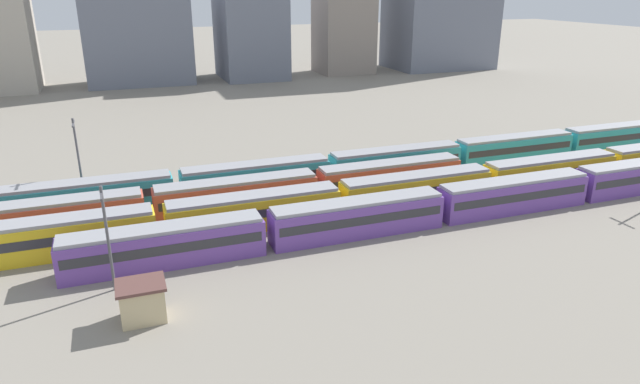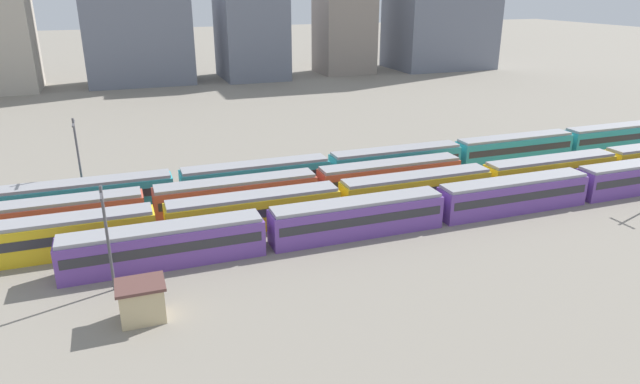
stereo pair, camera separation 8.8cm
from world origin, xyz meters
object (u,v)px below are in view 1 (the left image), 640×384
object	(u,v)px
train_track_0	(439,205)
signal_hut	(142,301)
catenary_pole_0	(107,234)
catenary_pole_1	(78,158)
train_track_2	(237,195)
train_track_3	(457,155)
train_track_1	(416,189)

from	to	relation	value
train_track_0	signal_hut	xyz separation A→B (m)	(-30.82, -8.54, -0.35)
catenary_pole_0	catenary_pole_1	bearing A→B (deg)	97.35
train_track_2	train_track_3	xyz separation A→B (m)	(31.83, 5.20, 0.00)
train_track_0	catenary_pole_0	bearing A→B (deg)	-174.42
catenary_pole_1	train_track_0	bearing A→B (deg)	-27.49
signal_hut	catenary_pole_1	bearing A→B (deg)	100.05
signal_hut	train_track_1	bearing A→B (deg)	23.96
train_track_0	catenary_pole_0	xyz separation A→B (m)	(-32.81, -3.20, 3.21)
train_track_3	catenary_pole_0	size ratio (longest dim) A/B	12.27
train_track_3	train_track_2	bearing A→B (deg)	-170.72
train_track_0	signal_hut	distance (m)	31.98
catenary_pole_1	train_track_2	bearing A→B (deg)	-26.78
train_track_2	catenary_pole_0	world-z (taller)	catenary_pole_0
train_track_1	train_track_2	xyz separation A→B (m)	(-19.61, 5.20, -0.00)
catenary_pole_1	catenary_pole_0	bearing A→B (deg)	-82.65
train_track_2	catenary_pole_1	size ratio (longest dim) A/B	5.52
catenary_pole_0	train_track_2	bearing A→B (deg)	45.62
train_track_3	catenary_pole_0	xyz separation A→B (m)	(-45.14, -18.80, 3.21)
catenary_pole_1	signal_hut	xyz separation A→B (m)	(4.80, -27.08, -4.05)
train_track_1	train_track_3	world-z (taller)	same
train_track_0	train_track_1	xyz separation A→B (m)	(0.11, 5.20, 0.00)
catenary_pole_0	signal_hut	world-z (taller)	catenary_pole_0
train_track_3	catenary_pole_1	xyz separation A→B (m)	(-47.94, 2.93, 3.70)
train_track_3	signal_hut	bearing A→B (deg)	-150.77
catenary_pole_0	catenary_pole_1	distance (m)	21.92
train_track_1	catenary_pole_0	xyz separation A→B (m)	(-32.92, -8.40, 3.21)
train_track_3	catenary_pole_0	world-z (taller)	catenary_pole_0
train_track_0	train_track_2	bearing A→B (deg)	151.93
catenary_pole_1	train_track_3	bearing A→B (deg)	-3.50
train_track_0	catenary_pole_0	size ratio (longest dim) A/B	8.15
train_track_3	signal_hut	xyz separation A→B (m)	(-43.14, -24.14, -0.35)
train_track_1	train_track_3	distance (m)	16.04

